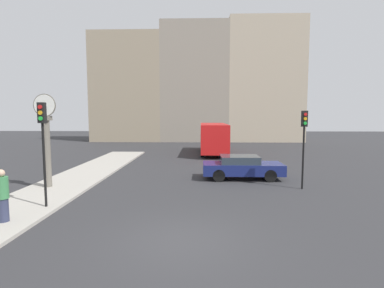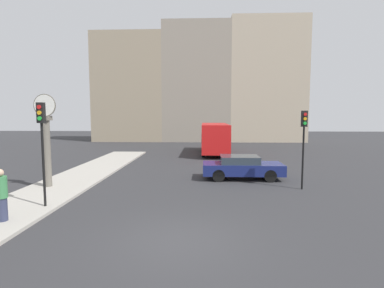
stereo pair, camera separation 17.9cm
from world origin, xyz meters
The scene contains 9 objects.
ground_plane centered at (0.00, 0.00, 0.00)m, with size 120.00×120.00×0.00m, color #2D2D30.
sidewalk_corner centered at (-6.33, 9.01, 0.06)m, with size 3.08×22.02×0.11m, color #A39E93.
building_row centered at (0.37, 34.02, 7.90)m, with size 28.89×5.00×16.53m.
sedan_car centered at (2.91, 8.55, 0.68)m, with size 4.44×1.85×1.31m.
bus_distant centered at (1.76, 19.73, 1.59)m, with size 2.38×8.17×2.79m.
traffic_light_near centered at (-5.28, 2.74, 2.92)m, with size 0.26×0.24×3.92m.
traffic_light_far centered at (5.53, 6.25, 2.71)m, with size 0.26×0.24×3.79m.
street_clock centered at (-6.83, 5.89, 2.27)m, with size 1.08×0.48×4.47m.
pedestrian_green_hoodie centered at (-5.84, 1.11, 0.96)m, with size 0.40×0.40×1.72m.
Camera 2 is at (0.77, -8.17, 3.55)m, focal length 28.00 mm.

